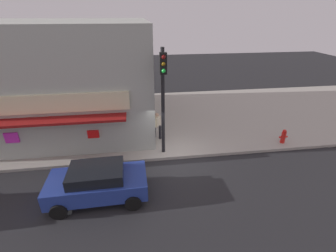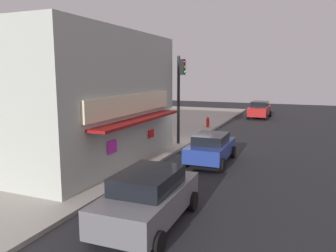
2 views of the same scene
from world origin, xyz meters
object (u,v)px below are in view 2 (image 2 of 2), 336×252
(traffic_light, at_px, (180,88))
(trash_can, at_px, (154,143))
(fire_hydrant, at_px, (208,122))
(parked_car_blue, at_px, (211,148))
(pedestrian, at_px, (155,128))
(parked_car_red, at_px, (260,109))
(parked_car_grey, at_px, (148,197))
(potted_plant_by_doorway, at_px, (59,163))
(potted_plant_by_window, at_px, (133,145))

(traffic_light, distance_m, trash_can, 3.85)
(fire_hydrant, bearing_deg, parked_car_blue, -163.53)
(traffic_light, xyz_separation_m, pedestrian, (-0.17, 1.67, -2.58))
(parked_car_blue, distance_m, parked_car_red, 18.75)
(parked_car_red, relative_size, parked_car_grey, 0.99)
(trash_can, relative_size, pedestrian, 0.47)
(parked_car_red, distance_m, parked_car_grey, 26.43)
(parked_car_red, xyz_separation_m, parked_car_grey, (-26.43, -0.04, -0.02))
(fire_hydrant, height_order, parked_car_red, parked_car_red)
(trash_can, relative_size, parked_car_grey, 0.18)
(parked_car_blue, relative_size, parked_car_red, 0.93)
(potted_plant_by_doorway, bearing_deg, traffic_light, -14.03)
(parked_car_red, bearing_deg, pedestrian, 163.82)
(parked_car_grey, bearing_deg, pedestrian, 23.77)
(potted_plant_by_window, bearing_deg, parked_car_blue, -76.29)
(fire_hydrant, relative_size, potted_plant_by_doorway, 0.72)
(parked_car_red, bearing_deg, potted_plant_by_window, 168.20)
(trash_can, height_order, potted_plant_by_window, potted_plant_by_window)
(trash_can, distance_m, parked_car_grey, 9.36)
(traffic_light, relative_size, parked_car_blue, 1.37)
(traffic_light, distance_m, potted_plant_by_doorway, 9.34)
(traffic_light, height_order, pedestrian, traffic_light)
(fire_hydrant, distance_m, potted_plant_by_window, 11.06)
(fire_hydrant, bearing_deg, pedestrian, 167.76)
(traffic_light, xyz_separation_m, parked_car_red, (15.70, -2.93, -2.76))
(parked_car_blue, distance_m, parked_car_grey, 7.68)
(trash_can, height_order, parked_car_red, parked_car_red)
(traffic_light, relative_size, potted_plant_by_window, 5.17)
(pedestrian, height_order, parked_car_grey, pedestrian)
(fire_hydrant, relative_size, parked_car_blue, 0.21)
(parked_car_red, height_order, parked_car_grey, parked_car_red)
(fire_hydrant, bearing_deg, traffic_light, -178.99)
(potted_plant_by_window, relative_size, parked_car_blue, 0.27)
(parked_car_blue, bearing_deg, potted_plant_by_window, 103.71)
(potted_plant_by_window, bearing_deg, pedestrian, 7.13)
(potted_plant_by_doorway, relative_size, parked_car_grey, 0.27)
(fire_hydrant, xyz_separation_m, potted_plant_by_doorway, (-15.62, 2.04, 0.29))
(trash_can, height_order, pedestrian, pedestrian)
(traffic_light, height_order, potted_plant_by_doorway, traffic_light)
(fire_hydrant, relative_size, pedestrian, 0.52)
(fire_hydrant, distance_m, parked_car_blue, 10.45)
(trash_can, bearing_deg, potted_plant_by_window, 167.35)
(pedestrian, xyz_separation_m, potted_plant_by_doorway, (-8.47, 0.49, -0.21))
(pedestrian, bearing_deg, traffic_light, -84.04)
(traffic_light, height_order, parked_car_blue, traffic_light)
(trash_can, xyz_separation_m, potted_plant_by_window, (-1.87, 0.42, 0.22))
(traffic_light, relative_size, pedestrian, 3.36)
(pedestrian, xyz_separation_m, parked_car_blue, (-2.87, -4.51, -0.29))
(traffic_light, xyz_separation_m, parked_car_grey, (-10.73, -2.98, -2.79))
(pedestrian, distance_m, potted_plant_by_window, 3.90)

